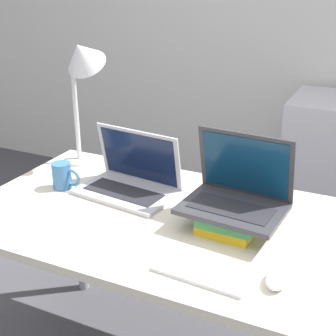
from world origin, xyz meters
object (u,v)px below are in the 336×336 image
(laptop_left, at_px, (130,180))
(mug, at_px, (63,176))
(wireless_keyboard, at_px, (203,271))
(mini_fridge, at_px, (332,169))
(laptop_on_books, at_px, (237,194))
(book_stack, at_px, (233,218))
(mouse, at_px, (277,278))
(desk_lamp, at_px, (81,69))

(laptop_left, distance_m, mug, 0.26)
(laptop_left, relative_size, wireless_keyboard, 1.41)
(mug, height_order, mini_fridge, mini_fridge)
(laptop_left, bearing_deg, laptop_on_books, -9.88)
(book_stack, relative_size, laptop_on_books, 0.70)
(laptop_on_books, bearing_deg, mini_fridge, 82.95)
(mouse, relative_size, mini_fridge, 0.13)
(laptop_left, bearing_deg, wireless_keyboard, -40.27)
(book_stack, bearing_deg, mouse, -49.55)
(book_stack, xyz_separation_m, wireless_keyboard, (0.00, -0.28, -0.03))
(laptop_on_books, distance_m, mouse, 0.34)
(wireless_keyboard, bearing_deg, mini_fridge, 84.24)
(laptop_left, bearing_deg, mug, -162.27)
(book_stack, bearing_deg, mug, 178.58)
(mouse, height_order, mug, mug)
(laptop_on_books, bearing_deg, desk_lamp, 163.19)
(mouse, distance_m, mug, 0.92)
(laptop_on_books, distance_m, wireless_keyboard, 0.32)
(wireless_keyboard, bearing_deg, book_stack, 90.99)
(laptop_left, relative_size, desk_lamp, 0.69)
(laptop_on_books, distance_m, mini_fridge, 1.48)
(mouse, bearing_deg, mug, 164.06)
(book_stack, relative_size, mini_fridge, 0.28)
(mug, bearing_deg, laptop_on_books, 0.32)
(wireless_keyboard, xyz_separation_m, desk_lamp, (-0.73, 0.52, 0.41))
(book_stack, bearing_deg, wireless_keyboard, -89.01)
(book_stack, distance_m, laptop_on_books, 0.08)
(laptop_on_books, distance_m, desk_lamp, 0.82)
(book_stack, relative_size, mug, 1.98)
(laptop_on_books, relative_size, mug, 2.85)
(wireless_keyboard, bearing_deg, desk_lamp, 144.69)
(book_stack, height_order, mug, mug)
(desk_lamp, xyz_separation_m, mini_fridge, (0.90, 1.18, -0.72))
(desk_lamp, bearing_deg, mug, -80.39)
(mouse, bearing_deg, book_stack, 130.45)
(wireless_keyboard, bearing_deg, mouse, 11.25)
(book_stack, distance_m, wireless_keyboard, 0.28)
(book_stack, height_order, desk_lamp, desk_lamp)
(laptop_left, xyz_separation_m, mug, (-0.25, -0.08, 0.00))
(wireless_keyboard, relative_size, mug, 2.30)
(mouse, distance_m, mini_fridge, 1.69)
(mini_fridge, bearing_deg, laptop_on_books, -97.05)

